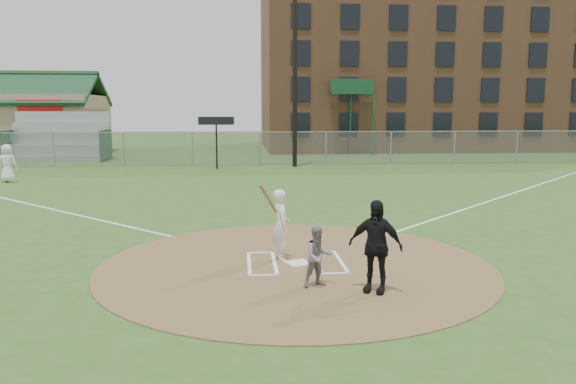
{
  "coord_description": "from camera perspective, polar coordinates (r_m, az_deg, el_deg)",
  "views": [
    {
      "loc": [
        -1.15,
        -11.64,
        3.31
      ],
      "look_at": [
        0.0,
        2.0,
        1.3
      ],
      "focal_mm": 35.0,
      "sensor_mm": 36.0,
      "label": 1
    }
  ],
  "objects": [
    {
      "name": "ondeck_player",
      "position": [
        28.81,
        -26.62,
        2.62
      ],
      "size": [
        0.91,
        0.65,
        1.75
      ],
      "primitive_type": "imported",
      "rotation": [
        0.0,
        0.0,
        3.03
      ],
      "color": "white",
      "rests_on": "ground"
    },
    {
      "name": "scoreboard_sign",
      "position": [
        31.88,
        -7.3,
        6.63
      ],
      "size": [
        2.0,
        0.1,
        2.93
      ],
      "color": "black",
      "rests_on": "ground"
    },
    {
      "name": "catcher",
      "position": [
        10.56,
        3.09,
        -6.56
      ],
      "size": [
        0.67,
        0.59,
        1.15
      ],
      "primitive_type": "imported",
      "rotation": [
        0.0,
        0.0,
        0.33
      ],
      "color": "slate",
      "rests_on": "dirt_circle"
    },
    {
      "name": "light_pole",
      "position": [
        32.96,
        0.7,
        14.1
      ],
      "size": [
        1.2,
        0.3,
        12.22
      ],
      "color": "black",
      "rests_on": "ground"
    },
    {
      "name": "foul_line_third",
      "position": [
        22.33,
        -25.35,
        -0.97
      ],
      "size": [
        17.04,
        17.04,
        0.01
      ],
      "primitive_type": "cube",
      "rotation": [
        0.0,
        0.0,
        0.79
      ],
      "color": "white",
      "rests_on": "ground"
    },
    {
      "name": "batter_at_plate",
      "position": [
        12.37,
        -0.72,
        -3.31
      ],
      "size": [
        0.73,
        0.95,
        1.78
      ],
      "color": "white",
      "rests_on": "dirt_circle"
    },
    {
      "name": "bleachers",
      "position": [
        39.69,
        -22.29,
        5.25
      ],
      "size": [
        6.08,
        3.2,
        3.2
      ],
      "color": "#B7BABF",
      "rests_on": "ground"
    },
    {
      "name": "umpire",
      "position": [
        10.29,
        8.86,
        -5.46
      ],
      "size": [
        1.07,
        0.85,
        1.7
      ],
      "primitive_type": "imported",
      "rotation": [
        0.0,
        0.0,
        -0.51
      ],
      "color": "black",
      "rests_on": "dirt_circle"
    },
    {
      "name": "outfield_fence",
      "position": [
        33.74,
        -2.87,
        4.45
      ],
      "size": [
        56.08,
        0.08,
        2.03
      ],
      "color": "slate",
      "rests_on": "ground"
    },
    {
      "name": "brick_warehouse",
      "position": [
        52.65,
        14.56,
        12.66
      ],
      "size": [
        30.0,
        17.17,
        15.0
      ],
      "color": "brown",
      "rests_on": "ground"
    },
    {
      "name": "dirt_circle",
      "position": [
        12.15,
        0.8,
        -7.4
      ],
      "size": [
        8.4,
        8.4,
        0.02
      ],
      "primitive_type": "cylinder",
      "color": "brown",
      "rests_on": "ground"
    },
    {
      "name": "clubhouse",
      "position": [
        47.72,
        -25.68,
        6.43
      ],
      "size": [
        12.2,
        8.71,
        6.23
      ],
      "color": "tan",
      "rests_on": "ground"
    },
    {
      "name": "batters_boxes",
      "position": [
        12.29,
        0.73,
        -7.15
      ],
      "size": [
        2.08,
        1.88,
        0.01
      ],
      "color": "white",
      "rests_on": "dirt_circle"
    },
    {
      "name": "foul_line_first",
      "position": [
        23.24,
        21.13,
        -0.39
      ],
      "size": [
        17.04,
        17.04,
        0.01
      ],
      "primitive_type": "cube",
      "rotation": [
        0.0,
        0.0,
        -0.79
      ],
      "color": "white",
      "rests_on": "ground"
    },
    {
      "name": "home_plate",
      "position": [
        12.19,
        1.09,
        -7.23
      ],
      "size": [
        0.63,
        0.63,
        0.03
      ],
      "primitive_type": "cube",
      "rotation": [
        0.0,
        0.0,
        0.38
      ],
      "color": "white",
      "rests_on": "dirt_circle"
    },
    {
      "name": "ground",
      "position": [
        12.16,
        0.8,
        -7.45
      ],
      "size": [
        140.0,
        140.0,
        0.0
      ],
      "primitive_type": "plane",
      "color": "#2E551D",
      "rests_on": "ground"
    }
  ]
}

